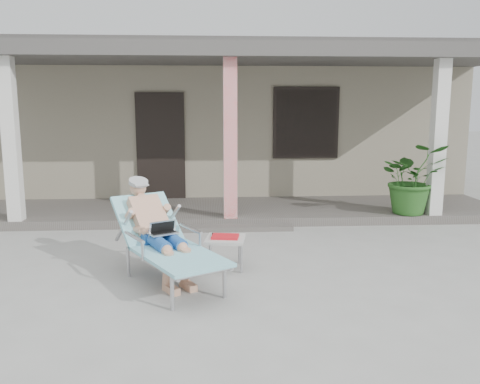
{
  "coord_description": "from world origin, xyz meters",
  "views": [
    {
      "loc": [
        -0.37,
        -6.17,
        2.04
      ],
      "look_at": [
        0.06,
        0.6,
        0.85
      ],
      "focal_mm": 38.0,
      "sensor_mm": 36.0,
      "label": 1
    }
  ],
  "objects": [
    {
      "name": "house",
      "position": [
        0.0,
        6.5,
        1.67
      ],
      "size": [
        10.4,
        5.4,
        3.3
      ],
      "color": "gray",
      "rests_on": "ground"
    },
    {
      "name": "porch_overhang",
      "position": [
        0.0,
        2.95,
        2.79
      ],
      "size": [
        10.0,
        2.3,
        2.85
      ],
      "color": "silver",
      "rests_on": "porch_deck"
    },
    {
      "name": "porch_deck",
      "position": [
        0.0,
        3.0,
        0.07
      ],
      "size": [
        10.0,
        2.0,
        0.15
      ],
      "primitive_type": "cube",
      "color": "#605B56",
      "rests_on": "ground"
    },
    {
      "name": "lounger",
      "position": [
        -0.92,
        -0.42,
        0.75
      ],
      "size": [
        1.5,
        1.92,
        1.22
      ],
      "rotation": [
        0.0,
        0.0,
        0.51
      ],
      "color": "#B7B7BC",
      "rests_on": "ground"
    },
    {
      "name": "porch_step",
      "position": [
        0.0,
        1.85,
        0.04
      ],
      "size": [
        2.0,
        0.3,
        0.07
      ],
      "primitive_type": "cube",
      "color": "#605B56",
      "rests_on": "ground"
    },
    {
      "name": "ground",
      "position": [
        0.0,
        0.0,
        0.0
      ],
      "size": [
        60.0,
        60.0,
        0.0
      ],
      "primitive_type": "plane",
      "color": "#9E9E99",
      "rests_on": "ground"
    },
    {
      "name": "side_table",
      "position": [
        -0.16,
        -0.07,
        0.36
      ],
      "size": [
        0.54,
        0.54,
        0.42
      ],
      "rotation": [
        0.0,
        0.0,
        -0.15
      ],
      "color": "#BCBCB6",
      "rests_on": "ground"
    },
    {
      "name": "potted_palm",
      "position": [
        3.14,
        2.25,
        0.76
      ],
      "size": [
        1.18,
        1.04,
        1.23
      ],
      "primitive_type": "imported",
      "rotation": [
        0.0,
        0.0,
        -0.08
      ],
      "color": "#26591E",
      "rests_on": "porch_deck"
    }
  ]
}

